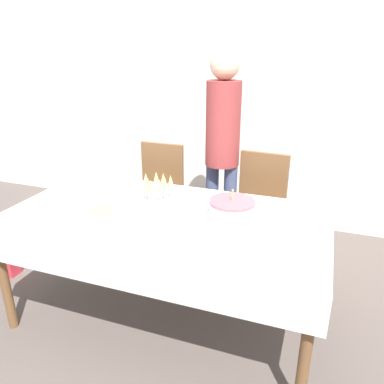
# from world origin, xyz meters

# --- Properties ---
(ground_plane) EXTENTS (12.00, 12.00, 0.00)m
(ground_plane) POSITION_xyz_m (0.00, 0.00, 0.00)
(ground_plane) COLOR #564C47
(wall_back) EXTENTS (8.00, 0.05, 2.70)m
(wall_back) POSITION_xyz_m (0.00, 1.80, 1.35)
(wall_back) COLOR silver
(wall_back) RESTS_ON ground_plane
(dining_table) EXTENTS (2.03, 1.08, 0.78)m
(dining_table) POSITION_xyz_m (0.00, 0.00, 0.68)
(dining_table) COLOR white
(dining_table) RESTS_ON ground_plane
(dining_chair_far_left) EXTENTS (0.42, 0.42, 0.98)m
(dining_chair_far_left) POSITION_xyz_m (-0.45, 0.86, 0.54)
(dining_chair_far_left) COLOR brown
(dining_chair_far_left) RESTS_ON ground_plane
(dining_chair_far_right) EXTENTS (0.45, 0.45, 0.98)m
(dining_chair_far_right) POSITION_xyz_m (0.45, 0.86, 0.54)
(dining_chair_far_right) COLOR brown
(dining_chair_far_right) RESTS_ON ground_plane
(birthday_cake) EXTENTS (0.28, 0.28, 0.19)m
(birthday_cake) POSITION_xyz_m (0.41, 0.11, 0.84)
(birthday_cake) COLOR beige
(birthday_cake) RESTS_ON dining_table
(champagne_tray) EXTENTS (0.28, 0.28, 0.18)m
(champagne_tray) POSITION_xyz_m (-0.15, 0.20, 0.88)
(champagne_tray) COLOR silver
(champagne_tray) RESTS_ON dining_table
(plate_stack_main) EXTENTS (0.24, 0.24, 0.05)m
(plate_stack_main) POSITION_xyz_m (0.02, -0.20, 0.80)
(plate_stack_main) COLOR white
(plate_stack_main) RESTS_ON dining_table
(cake_knife) EXTENTS (0.28, 0.15, 0.00)m
(cake_knife) POSITION_xyz_m (0.42, -0.12, 0.78)
(cake_knife) COLOR silver
(cake_knife) RESTS_ON dining_table
(fork_pile) EXTENTS (0.17, 0.06, 0.02)m
(fork_pile) POSITION_xyz_m (-0.40, -0.21, 0.79)
(fork_pile) COLOR silver
(fork_pile) RESTS_ON dining_table
(napkin_pile) EXTENTS (0.15, 0.15, 0.01)m
(napkin_pile) POSITION_xyz_m (-0.41, -0.07, 0.78)
(napkin_pile) COLOR #E0D166
(napkin_pile) RESTS_ON dining_table
(person_standing) EXTENTS (0.28, 0.28, 1.76)m
(person_standing) POSITION_xyz_m (0.11, 0.93, 1.07)
(person_standing) COLOR #3F4C72
(person_standing) RESTS_ON ground_plane
(gift_bag) EXTENTS (0.19, 0.11, 0.25)m
(gift_bag) POSITION_xyz_m (-1.46, 0.02, 0.13)
(gift_bag) COLOR #CC333F
(gift_bag) RESTS_ON ground_plane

